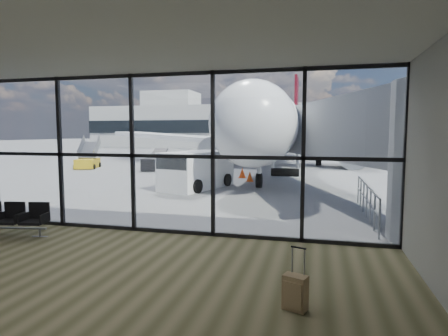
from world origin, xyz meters
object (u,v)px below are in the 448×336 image
at_px(belt_loader, 155,163).
at_px(seating_row, 12,217).
at_px(airliner, 285,129).
at_px(mobile_stairs, 88,162).
at_px(suitcase, 295,292).
at_px(service_van, 196,170).

bearing_deg(belt_loader, seating_row, -85.58).
distance_m(seating_row, airliner, 26.89).
bearing_deg(mobile_stairs, belt_loader, -20.35).
bearing_deg(seating_row, mobile_stairs, 108.27).
relative_size(suitcase, service_van, 0.22).
relative_size(suitcase, belt_loader, 0.28).
distance_m(seating_row, service_van, 9.94).
bearing_deg(belt_loader, mobile_stairs, 170.74).
bearing_deg(mobile_stairs, suitcase, -68.32).
xyz_separation_m(airliner, mobile_stairs, (-15.04, -8.22, -2.68)).
xyz_separation_m(suitcase, service_van, (-5.74, 12.29, 0.66)).
bearing_deg(airliner, seating_row, -101.43).
distance_m(service_van, mobile_stairs, 14.57).
height_order(seating_row, service_van, service_van).
relative_size(seating_row, suitcase, 2.03).
bearing_deg(seating_row, suitcase, -28.44).
xyz_separation_m(belt_loader, mobile_stairs, (-5.89, 0.15, -0.04)).
xyz_separation_m(airliner, service_van, (-3.11, -16.55, -2.21)).
relative_size(airliner, belt_loader, 11.16).
bearing_deg(suitcase, service_van, 134.43).
relative_size(suitcase, airliner, 0.03).
xyz_separation_m(seating_row, airliner, (5.27, 26.23, 2.67)).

